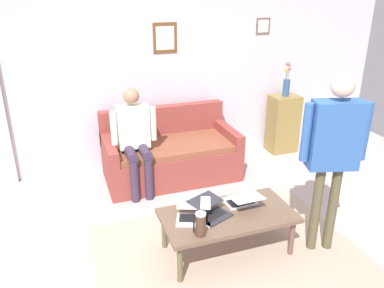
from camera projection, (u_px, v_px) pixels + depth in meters
name	position (u px, v px, depth m)	size (l,w,h in m)	color
ground_plane	(214.00, 247.00, 3.80)	(7.68, 7.68, 0.00)	#B7A4A0
area_rug	(231.00, 256.00, 3.67)	(2.47, 1.87, 0.01)	tan
back_wall	(153.00, 68.00, 5.21)	(7.04, 0.11, 2.70)	silver
couch	(170.00, 155.00, 5.12)	(1.70, 0.87, 0.88)	brown
coffee_table	(228.00, 218.00, 3.62)	(1.24, 0.63, 0.42)	brown
laptop_left	(211.00, 211.00, 3.57)	(0.41, 0.42, 0.13)	#28282D
laptop_center	(242.00, 200.00, 3.74)	(0.31, 0.37, 0.14)	silver
laptop_right	(194.00, 214.00, 3.52)	(0.41, 0.42, 0.13)	silver
french_press	(201.00, 224.00, 3.26)	(0.11, 0.09, 0.24)	#4C3323
side_shelf	(283.00, 124.00, 5.87)	(0.42, 0.32, 0.87)	olive
flower_vase	(287.00, 84.00, 5.64)	(0.10, 0.11, 0.49)	#304F7A
person_standing	(334.00, 144.00, 3.39)	(0.59, 0.31, 1.72)	brown
person_seated	(135.00, 135.00, 4.61)	(0.55, 0.51, 1.28)	#382A3F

